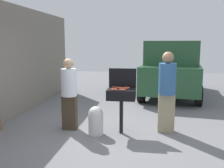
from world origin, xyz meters
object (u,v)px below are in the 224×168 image
(hot_dog_8, at_px, (127,88))
(parked_minivan, at_px, (172,68))
(hot_dog_5, at_px, (121,88))
(hot_dog_2, at_px, (115,87))
(hot_dog_4, at_px, (115,90))
(hot_dog_3, at_px, (122,89))
(hot_dog_0, at_px, (113,89))
(person_right, at_px, (167,89))
(bbq_grill, at_px, (121,96))
(hot_dog_6, at_px, (123,90))
(propane_tank, at_px, (96,120))
(hot_dog_1, at_px, (126,88))
(hot_dog_7, at_px, (119,88))
(person_left, at_px, (69,92))

(hot_dog_8, height_order, parked_minivan, parked_minivan)
(hot_dog_5, xyz_separation_m, hot_dog_8, (0.13, 0.02, 0.00))
(hot_dog_2, distance_m, hot_dog_4, 0.30)
(hot_dog_3, bearing_deg, hot_dog_0, -156.62)
(hot_dog_4, xyz_separation_m, hot_dog_5, (0.10, 0.28, 0.00))
(hot_dog_2, distance_m, person_right, 1.12)
(bbq_grill, relative_size, hot_dog_8, 7.51)
(hot_dog_0, xyz_separation_m, hot_dog_6, (0.20, -0.06, 0.00))
(hot_dog_2, xyz_separation_m, propane_tank, (-0.38, -0.29, -0.67))
(propane_tank, bearing_deg, hot_dog_8, 24.98)
(hot_dog_5, relative_size, hot_dog_8, 1.00)
(hot_dog_4, bearing_deg, bbq_grill, 52.90)
(hot_dog_5, height_order, hot_dog_6, same)
(hot_dog_1, xyz_separation_m, hot_dog_7, (-0.14, 0.05, 0.00))
(hot_dog_0, relative_size, hot_dog_7, 1.00)
(hot_dog_8, bearing_deg, bbq_grill, -126.75)
(hot_dog_4, distance_m, hot_dog_5, 0.29)
(hot_dog_2, relative_size, hot_dog_7, 1.00)
(hot_dog_7, distance_m, hot_dog_8, 0.17)
(bbq_grill, height_order, person_right, person_right)
(hot_dog_4, distance_m, hot_dog_6, 0.16)
(bbq_grill, xyz_separation_m, hot_dog_0, (-0.16, -0.09, 0.16))
(hot_dog_4, distance_m, propane_tank, 0.78)
(hot_dog_6, distance_m, parked_minivan, 4.76)
(hot_dog_6, height_order, parked_minivan, parked_minivan)
(hot_dog_5, bearing_deg, hot_dog_8, 10.53)
(hot_dog_5, bearing_deg, bbq_grill, -77.33)
(hot_dog_1, relative_size, propane_tank, 0.21)
(parked_minivan, bearing_deg, person_right, 91.14)
(parked_minivan, bearing_deg, bbq_grill, 79.52)
(hot_dog_8, distance_m, parked_minivan, 4.46)
(hot_dog_0, height_order, parked_minivan, parked_minivan)
(hot_dog_2, xyz_separation_m, person_left, (-1.03, -0.05, -0.12))
(hot_dog_1, xyz_separation_m, hot_dog_6, (-0.05, -0.16, 0.00))
(propane_tank, bearing_deg, bbq_grill, 16.51)
(hot_dog_1, bearing_deg, hot_dog_7, 160.67)
(hot_dog_6, xyz_separation_m, person_right, (0.92, 0.39, -0.03))
(propane_tank, height_order, person_left, person_left)
(hot_dog_0, relative_size, propane_tank, 0.21)
(propane_tank, xyz_separation_m, person_right, (1.49, 0.39, 0.64))
(hot_dog_0, distance_m, parked_minivan, 4.76)
(person_left, bearing_deg, parked_minivan, 47.34)
(hot_dog_4, bearing_deg, parked_minivan, 71.22)
(hot_dog_6, height_order, person_right, person_right)
(hot_dog_8, distance_m, person_right, 0.87)
(hot_dog_5, relative_size, person_left, 0.08)
(hot_dog_7, bearing_deg, hot_dog_5, 62.29)
(bbq_grill, bearing_deg, hot_dog_0, -151.09)
(bbq_grill, xyz_separation_m, hot_dog_6, (0.04, -0.15, 0.16))
(hot_dog_3, distance_m, person_left, 1.20)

